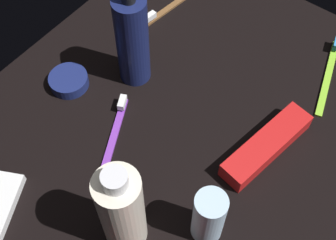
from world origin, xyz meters
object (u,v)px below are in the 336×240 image
Objects in this scene: bodywash_bottle at (122,210)px; toothbrush_brown at (173,4)px; toothbrush_lime at (329,71)px; cream_tin_left at (69,81)px; toothbrush_purple at (113,136)px; deodorant_stick at (209,217)px; snack_bar_white at (1,206)px; lotion_bottle at (132,40)px; toothpaste_box_red at (266,146)px.

toothbrush_brown is at bearing 29.03° from bodywash_bottle.
toothbrush_lime is 2.54× the size of cream_tin_left.
bodywash_bottle is 1.06× the size of toothbrush_brown.
toothbrush_purple is at bearing -105.08° from cream_tin_left.
bodywash_bottle is at bearing -132.07° from toothbrush_purple.
snack_bar_white is at bearing 121.02° from deodorant_stick.
bodywash_bottle is 18.30cm from toothbrush_purple.
lotion_bottle is 1.92× the size of deodorant_stick.
toothbrush_brown and toothbrush_purple have the same top height.
toothbrush_purple and cream_tin_left have the same top height.
toothpaste_box_red is at bearing -118.64° from toothbrush_brown.
snack_bar_white is at bearing 115.86° from bodywash_bottle.
toothbrush_purple is (10.98, 12.16, -8.15)cm from bodywash_bottle.
toothbrush_lime is at bearing -49.50° from cream_tin_left.
lotion_bottle is 33.18cm from snack_bar_white.
bodywash_bottle is 1.83× the size of snack_bar_white.
toothbrush_brown is (-3.36, 33.14, 0.00)cm from toothbrush_lime.
toothbrush_purple is (-12.63, -5.76, -8.43)cm from lotion_bottle.
lotion_bottle reaches higher than snack_bar_white.
lotion_bottle reaches higher than bodywash_bottle.
bodywash_bottle reaches higher than toothbrush_lime.
toothbrush_brown is at bearing 16.21° from lotion_bottle.
lotion_bottle is 1.96× the size of snack_bar_white.
toothbrush_lime is 47.02cm from cream_tin_left.
lotion_bottle is 29.64cm from bodywash_bottle.
deodorant_stick is at bearing -170.12° from toothpaste_box_red.
toothbrush_brown is 27.30cm from cream_tin_left.
deodorant_stick is at bearing -121.00° from lotion_bottle.
toothbrush_lime is at bearing -84.21° from toothbrush_brown.
toothbrush_purple is at bearing -160.29° from toothbrush_brown.
bodywash_bottle is 1.80× the size of deodorant_stick.
cream_tin_left is at bearing 174.49° from toothbrush_brown.
bodywash_bottle is at bearing 167.62° from toothbrush_lime.
toothpaste_box_red reaches higher than cream_tin_left.
deodorant_stick reaches higher than snack_bar_white.
deodorant_stick reaches higher than toothpaste_box_red.
snack_bar_white is (-53.71, 27.49, 0.14)cm from toothbrush_lime.
cream_tin_left is at bearing 74.92° from toothbrush_purple.
toothbrush_purple is 2.40× the size of cream_tin_left.
toothbrush_purple is (-30.86, -11.06, 0.00)cm from toothbrush_brown.
deodorant_stick is at bearing -101.71° from cream_tin_left.
toothpaste_box_red is 2.54× the size of cream_tin_left.
toothpaste_box_red is at bearing -74.55° from cream_tin_left.
deodorant_stick is 1.53× the size of cream_tin_left.
toothbrush_brown is 50.67cm from snack_bar_white.
deodorant_stick reaches higher than toothbrush_lime.
lotion_bottle reaches higher than cream_tin_left.
toothpaste_box_red is at bearing 177.34° from toothbrush_lime.
deodorant_stick is at bearing -99.48° from toothbrush_purple.
deodorant_stick is 38.05cm from toothbrush_lime.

